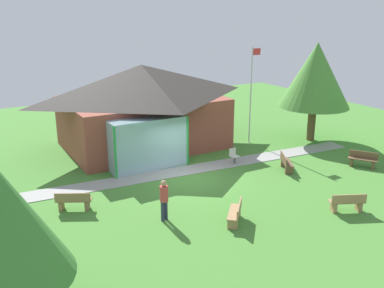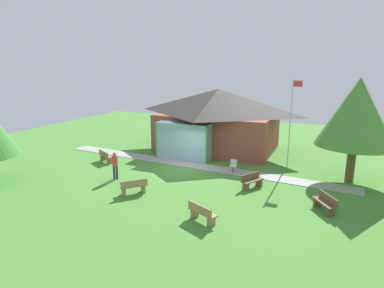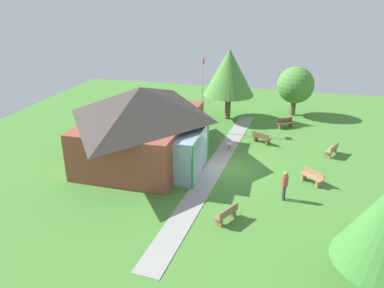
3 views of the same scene
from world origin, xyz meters
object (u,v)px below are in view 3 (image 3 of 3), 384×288
object	(u,v)px
bench_lawn_far_right	(285,123)
visitor_strolling_lawn	(285,183)
tree_east_hedge	(229,72)
bench_mid_right	(261,138)
patio_chair_lawn_spare	(229,144)
bench_front_center	(312,177)
bench_mid_left	(226,214)
tree_far_east	(296,85)
pavilion	(144,123)
bench_front_right	(332,150)
flagpole	(202,92)

from	to	relation	value
bench_lawn_far_right	visitor_strolling_lawn	bearing A→B (deg)	57.55
tree_east_hedge	bench_mid_right	bearing A→B (deg)	-145.94
patio_chair_lawn_spare	visitor_strolling_lawn	bearing A→B (deg)	29.65
bench_front_center	tree_east_hedge	xyz separation A→B (m)	(10.95, 7.05, 3.83)
bench_mid_left	tree_far_east	xyz separation A→B (m)	(18.89, -3.05, 2.44)
pavilion	visitor_strolling_lawn	xyz separation A→B (m)	(-3.27, -9.55, -1.61)
bench_lawn_far_right	tree_east_hedge	bearing A→B (deg)	-47.09
bench_front_center	tree_east_hedge	bearing A→B (deg)	-15.84
bench_lawn_far_right	bench_mid_left	size ratio (longest dim) A/B	0.97
bench_lawn_far_right	visitor_strolling_lawn	distance (m)	12.14
patio_chair_lawn_spare	tree_far_east	distance (m)	10.88
pavilion	patio_chair_lawn_spare	distance (m)	6.57
bench_lawn_far_right	tree_far_east	distance (m)	4.58
bench_front_center	bench_front_right	size ratio (longest dim) A/B	0.92
tree_east_hedge	bench_front_right	bearing A→B (deg)	-126.29
bench_mid_left	patio_chair_lawn_spare	distance (m)	9.39
bench_mid_left	bench_mid_right	xyz separation A→B (m)	(11.08, -0.81, 0.00)
visitor_strolling_lawn	pavilion	bearing A→B (deg)	-124.21
bench_mid_right	tree_east_hedge	world-z (taller)	tree_east_hedge
bench_front_center	tree_east_hedge	distance (m)	13.57
bench_front_right	tree_east_hedge	size ratio (longest dim) A/B	0.25
bench_mid_left	bench_lawn_far_right	bearing A→B (deg)	18.33
bench_front_center	bench_front_right	distance (m)	4.90
bench_mid_left	tree_east_hedge	distance (m)	16.94
bench_lawn_far_right	bench_mid_right	world-z (taller)	same
bench_front_right	tree_far_east	bearing A→B (deg)	42.39
pavilion	bench_mid_right	xyz separation A→B (m)	(4.87, -7.61, -2.23)
bench_mid_right	bench_front_center	bearing A→B (deg)	-28.73
bench_lawn_far_right	tree_east_hedge	size ratio (longest dim) A/B	0.24
bench_front_center	visitor_strolling_lawn	world-z (taller)	visitor_strolling_lawn
pavilion	bench_front_right	size ratio (longest dim) A/B	6.57
bench_front_right	bench_mid_right	size ratio (longest dim) A/B	1.02
pavilion	bench_mid_left	bearing A→B (deg)	-132.37
bench_lawn_far_right	bench_front_right	distance (m)	6.09
bench_front_center	bench_mid_right	bearing A→B (deg)	-17.05
pavilion	bench_mid_right	distance (m)	9.31
bench_front_right	visitor_strolling_lawn	bearing A→B (deg)	-178.89
bench_lawn_far_right	bench_front_center	bearing A→B (deg)	67.12
bench_mid_left	bench_mid_right	size ratio (longest dim) A/B	1.01
visitor_strolling_lawn	tree_far_east	bearing A→B (deg)	163.58
bench_front_right	patio_chair_lawn_spare	bearing A→B (deg)	120.44
bench_front_center	tree_far_east	distance (m)	13.84
bench_mid_left	visitor_strolling_lawn	distance (m)	4.07
visitor_strolling_lawn	tree_far_east	world-z (taller)	tree_far_east
bench_mid_left	tree_east_hedge	bearing A→B (deg)	37.09
visitor_strolling_lawn	tree_east_hedge	size ratio (longest dim) A/B	0.28
flagpole	patio_chair_lawn_spare	world-z (taller)	flagpole
bench_lawn_far_right	bench_mid_right	size ratio (longest dim) A/B	0.98
flagpole	patio_chair_lawn_spare	distance (m)	5.11
bench_mid_right	tree_far_east	size ratio (longest dim) A/B	0.34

